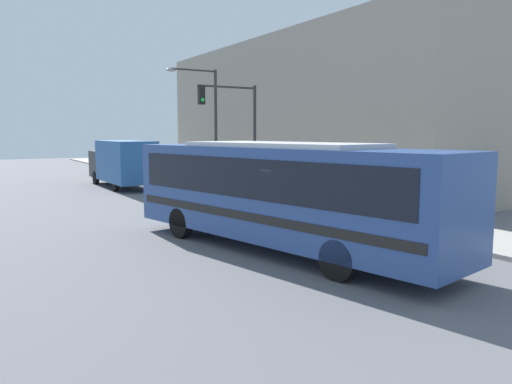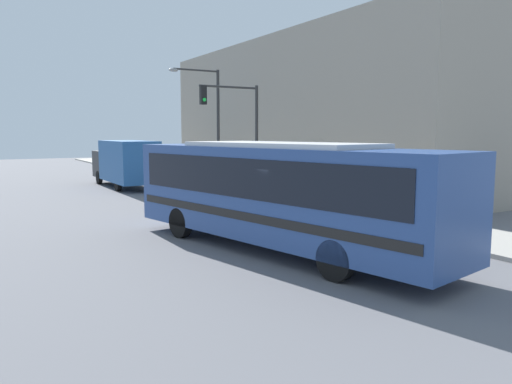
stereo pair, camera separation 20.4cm
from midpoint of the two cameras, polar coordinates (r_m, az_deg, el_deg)
The scene contains 10 objects.
ground_plane at distance 14.93m, azimuth 2.36°, elevation -6.60°, with size 120.00×120.00×0.00m, color slate.
sidewalk at distance 35.28m, azimuth -7.23°, elevation 1.23°, with size 3.36×70.00×0.14m.
building_facade at distance 32.22m, azimuth 4.84°, elevation 8.78°, with size 6.00×25.94×9.18m.
city_bus at distance 14.53m, azimuth 2.34°, elevation 0.39°, with size 4.70×11.49×3.18m.
delivery_truck at distance 32.68m, azimuth -15.27°, elevation 3.33°, with size 2.29×7.99×2.96m.
fire_hydrant at distance 20.35m, azimuth 9.46°, elevation -1.70°, with size 0.24×0.32×0.70m.
traffic_light_pole at distance 25.43m, azimuth -2.47°, elevation 8.09°, with size 3.28×0.35×5.72m.
street_lamp at distance 29.94m, azimuth -5.61°, elevation 8.52°, with size 3.14×0.28×7.01m.
pedestrian_near_corner at distance 26.40m, azimuth 1.28°, elevation 1.30°, with size 0.34×0.34×1.57m.
pedestrian_mid_block at distance 25.69m, azimuth 3.25°, elevation 1.45°, with size 0.34×0.34×1.82m.
Camera 1 is at (-8.12, -12.06, 3.46)m, focal length 35.00 mm.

